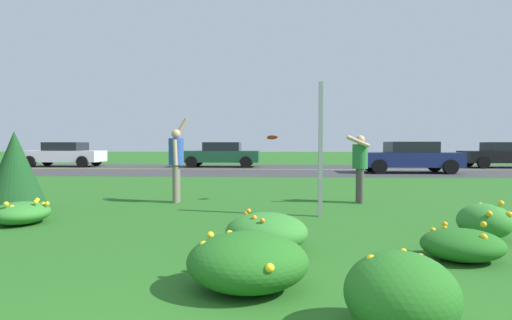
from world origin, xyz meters
TOP-DOWN VIEW (x-y plane):
  - ground_plane at (0.00, 9.94)m, footprint 120.00×120.00m
  - highway_strip at (0.00, 19.89)m, footprint 120.00×9.91m
  - highway_center_stripe at (0.00, 19.89)m, footprint 120.00×0.16m
  - daylily_clump_mid_left at (2.39, 3.34)m, footprint 0.93×0.76m
  - daylily_clump_mid_right at (0.14, 3.66)m, footprint 1.04×1.04m
  - daylily_clump_front_left at (-0.00, 2.29)m, footprint 1.12×0.99m
  - daylily_clump_near_camera at (1.12, 1.47)m, footprint 0.78×0.77m
  - daylily_clump_front_center at (3.20, 4.45)m, footprint 0.73×0.73m
  - daylily_clump_mid_center at (-3.99, 5.13)m, footprint 0.90×0.97m
  - sign_post_near_path at (1.08, 6.09)m, footprint 0.07×0.10m
  - evergreen_shrub_side at (-4.68, 6.03)m, footprint 1.21×1.21m
  - person_thrower_blue_shirt at (-2.01, 7.73)m, footprint 0.41×0.49m
  - person_catcher_green_shirt at (2.16, 7.85)m, footprint 0.52×0.50m
  - frisbee_red at (0.18, 7.96)m, footprint 0.26×0.25m
  - car_black_leftmost at (13.24, 22.12)m, footprint 4.50×2.00m
  - car_navy_center_left at (6.46, 17.66)m, footprint 4.50×2.00m
  - car_dark_green_center_right at (-2.94, 22.12)m, footprint 4.50×2.00m
  - car_white_rightmost at (-12.38, 22.12)m, footprint 4.50×2.00m

SIDE VIEW (x-z plane):
  - ground_plane at x=0.00m, z-range 0.00..0.00m
  - highway_strip at x=0.00m, z-range 0.00..0.01m
  - highway_center_stripe at x=0.00m, z-range 0.01..0.01m
  - daylily_clump_mid_left at x=2.39m, z-range -0.02..0.39m
  - daylily_clump_mid_center at x=-3.99m, z-range -0.03..0.40m
  - daylily_clump_mid_right at x=0.14m, z-range -0.01..0.48m
  - daylily_clump_front_center at x=3.20m, z-range -0.03..0.52m
  - daylily_clump_front_left at x=0.00m, z-range 0.00..0.52m
  - daylily_clump_near_camera at x=1.12m, z-range 0.00..0.59m
  - car_black_leftmost at x=13.24m, z-range 0.01..1.46m
  - car_navy_center_left at x=6.46m, z-range 0.01..1.46m
  - car_dark_green_center_right at x=-2.94m, z-range 0.01..1.46m
  - car_white_rightmost at x=-12.38m, z-range 0.01..1.46m
  - evergreen_shrub_side at x=-4.68m, z-range 0.00..1.58m
  - person_catcher_green_shirt at x=2.16m, z-range 0.15..1.69m
  - person_thrower_blue_shirt at x=-2.01m, z-range 0.04..1.98m
  - sign_post_near_path at x=1.08m, z-range 0.00..2.47m
  - frisbee_red at x=0.18m, z-range 1.44..1.55m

